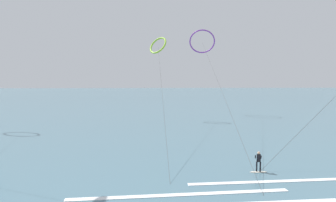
# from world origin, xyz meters

# --- Properties ---
(sea_water) EXTENTS (400.00, 200.00, 0.08)m
(sea_water) POSITION_xyz_m (0.00, 107.32, 0.04)
(sea_water) COLOR slate
(sea_water) RESTS_ON ground
(surfer_ivory) EXTENTS (1.40, 0.64, 1.70)m
(surfer_ivory) POSITION_xyz_m (6.99, 13.88, 0.82)
(surfer_ivory) COLOR silver
(surfer_ivory) RESTS_ON ground
(kite_lime) EXTENTS (4.14, 37.03, 15.21)m
(kite_lime) POSITION_xyz_m (-0.86, 46.14, 13.54)
(kite_lime) COLOR #8CC62D
(kite_lime) RESTS_ON ground
(kite_violet) EXTENTS (5.73, 47.53, 17.64)m
(kite_violet) POSITION_xyz_m (8.50, 54.40, 15.24)
(kite_violet) COLOR purple
(kite_violet) RESTS_ON ground
(wave_crest_mid) EXTENTS (14.68, 1.63, 0.12)m
(wave_crest_mid) POSITION_xyz_m (0.29, 9.35, 0.06)
(wave_crest_mid) COLOR white
(wave_crest_mid) RESTS_ON ground
(wave_crest_far) EXTENTS (13.32, 1.31, 0.12)m
(wave_crest_far) POSITION_xyz_m (7.63, 11.62, 0.06)
(wave_crest_far) COLOR white
(wave_crest_far) RESTS_ON ground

